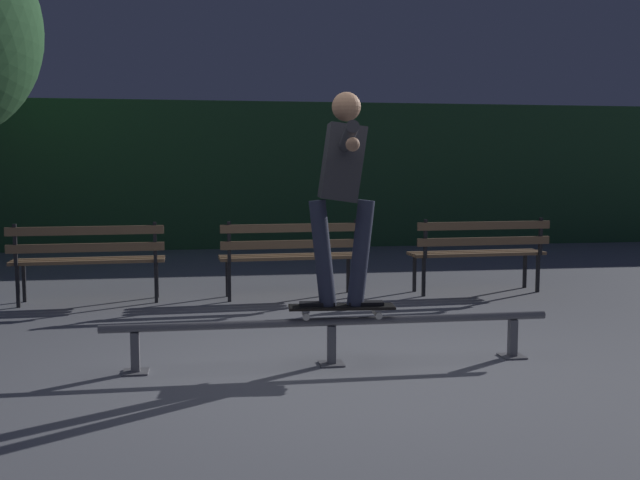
{
  "coord_description": "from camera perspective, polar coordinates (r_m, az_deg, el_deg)",
  "views": [
    {
      "loc": [
        -0.88,
        -5.04,
        1.45
      ],
      "look_at": [
        0.04,
        0.91,
        0.85
      ],
      "focal_mm": 40.47,
      "sensor_mm": 36.0,
      "label": 1
    }
  ],
  "objects": [
    {
      "name": "park_bench_right_center",
      "position": [
        8.56,
        12.5,
        -0.57
      ],
      "size": [
        1.62,
        0.49,
        0.88
      ],
      "color": "black",
      "rests_on": "ground"
    },
    {
      "name": "skateboard",
      "position": [
        5.34,
        1.71,
        -5.37
      ],
      "size": [
        0.79,
        0.26,
        0.09
      ],
      "color": "black",
      "rests_on": "grind_rail"
    },
    {
      "name": "hedge_backdrop",
      "position": [
        13.64,
        -5.09,
        5.13
      ],
      "size": [
        24.0,
        1.2,
        2.64
      ],
      "primitive_type": "cube",
      "color": "#2D5B33",
      "rests_on": "ground"
    },
    {
      "name": "park_bench_left_center",
      "position": [
        8.03,
        -2.24,
        -0.84
      ],
      "size": [
        1.62,
        0.49,
        0.88
      ],
      "color": "black",
      "rests_on": "ground"
    },
    {
      "name": "ground_plane",
      "position": [
        5.32,
        1.12,
        -10.13
      ],
      "size": [
        90.0,
        90.0,
        0.0
      ],
      "primitive_type": "plane",
      "color": "slate"
    },
    {
      "name": "skateboarder",
      "position": [
        5.24,
        1.78,
        4.73
      ],
      "size": [
        0.63,
        1.41,
        1.56
      ],
      "color": "black",
      "rests_on": "skateboard"
    },
    {
      "name": "grind_rail",
      "position": [
        5.36,
        0.92,
        -7.08
      ],
      "size": [
        3.33,
        0.18,
        0.35
      ],
      "color": "slate",
      "rests_on": "ground"
    },
    {
      "name": "park_bench_leftmost",
      "position": [
        8.08,
        -17.87,
        -1.07
      ],
      "size": [
        1.62,
        0.49,
        0.88
      ],
      "color": "black",
      "rests_on": "ground"
    }
  ]
}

